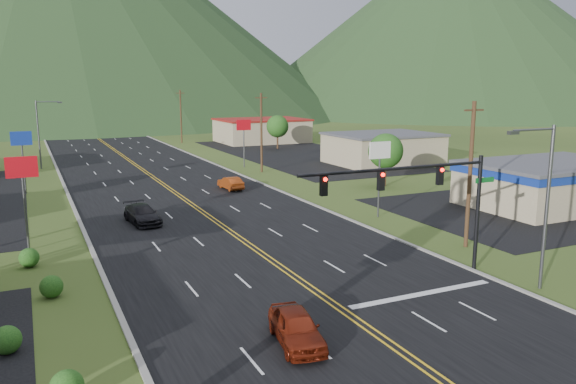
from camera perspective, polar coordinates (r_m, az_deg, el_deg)
name	(u,v)px	position (r m, az deg, el deg)	size (l,w,h in m)	color
traffic_signal	(425,189)	(32.39, 13.74, 0.33)	(13.10, 0.43, 7.00)	black
streetlight_east	(544,197)	(32.86, 24.53, -0.46)	(3.28, 0.25, 9.00)	#59595E
streetlight_west	(41,130)	(80.98, -23.82, 5.81)	(3.28, 0.25, 9.00)	#59595E
building_east_near	(552,182)	(57.08, 25.21, 0.97)	(15.40, 10.40, 4.10)	tan
building_east_mid	(383,148)	(80.51, 9.60, 4.39)	(14.40, 11.40, 4.30)	tan
building_east_far	(262,130)	(109.35, -2.69, 6.28)	(16.40, 12.40, 4.50)	tan
pole_sign_west_a	(22,177)	(41.19, -25.38, 1.41)	(2.00, 0.18, 6.40)	#59595E
pole_sign_west_b	(22,145)	(63.03, -25.43, 4.36)	(2.00, 0.18, 6.40)	#59595E
pole_sign_east_a	(380,158)	(47.39, 9.30, 3.44)	(2.00, 0.18, 6.40)	#59595E
pole_sign_east_b	(244,130)	(75.82, -4.52, 6.31)	(2.00, 0.18, 6.40)	#59595E
tree_east_a	(386,151)	(62.41, 9.90, 4.12)	(3.84, 3.84, 5.82)	#382314
tree_east_b	(277,126)	(97.45, -1.08, 6.68)	(3.84, 3.84, 5.82)	#382314
utility_pole_a	(470,174)	(39.96, 18.01, 1.78)	(1.60, 0.28, 10.00)	#382314
utility_pole_b	(261,132)	(71.36, -2.72, 6.11)	(1.60, 0.28, 10.00)	#382314
utility_pole_c	(181,116)	(109.32, -10.83, 7.60)	(1.60, 0.28, 10.00)	#382314
utility_pole_d	(141,108)	(148.36, -14.73, 8.27)	(1.60, 0.28, 10.00)	#382314
mountain_ne	(451,24)	(248.16, 16.26, 16.04)	(180.00, 180.00, 70.00)	#203C1B
car_red_near	(296,328)	(24.91, 0.86, -13.67)	(1.76, 4.37, 1.49)	maroon
car_dark_mid	(142,215)	(46.78, -14.58, -2.25)	(2.05, 5.05, 1.47)	black
car_red_far	(231,183)	(60.17, -5.86, 0.88)	(1.43, 4.09, 1.35)	#9A3910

